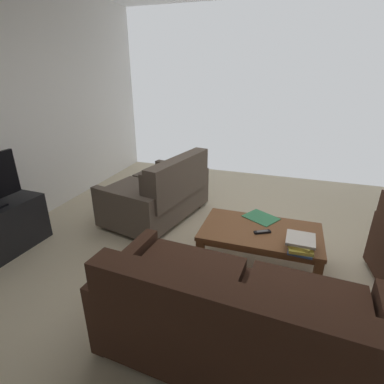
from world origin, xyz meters
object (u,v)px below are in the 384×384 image
(book_stack, at_px, (301,243))
(coffee_table, at_px, (260,236))
(loveseat_near, at_px, (160,193))
(tv_remote, at_px, (262,232))
(sofa_main, at_px, (234,321))
(loose_magazine, at_px, (261,218))

(book_stack, bearing_deg, coffee_table, -31.21)
(loveseat_near, distance_m, coffee_table, 1.52)
(tv_remote, bearing_deg, book_stack, 154.22)
(sofa_main, height_order, loose_magazine, sofa_main)
(loveseat_near, height_order, loose_magazine, loveseat_near)
(sofa_main, xyz_separation_m, loose_magazine, (-0.01, -1.40, 0.05))
(loveseat_near, height_order, coffee_table, loveseat_near)
(loveseat_near, height_order, tv_remote, loveseat_near)
(tv_remote, height_order, loose_magazine, tv_remote)
(sofa_main, height_order, coffee_table, sofa_main)
(book_stack, distance_m, loose_magazine, 0.61)
(coffee_table, distance_m, book_stack, 0.43)
(book_stack, bearing_deg, tv_remote, -25.78)
(loose_magazine, bearing_deg, sofa_main, 30.15)
(loveseat_near, height_order, book_stack, loveseat_near)
(tv_remote, bearing_deg, loveseat_near, -27.73)
(tv_remote, relative_size, loose_magazine, 0.51)
(sofa_main, bearing_deg, book_stack, -112.96)
(sofa_main, distance_m, loose_magazine, 1.40)
(loveseat_near, relative_size, loose_magazine, 4.75)
(sofa_main, bearing_deg, coffee_table, -91.75)
(sofa_main, height_order, book_stack, sofa_main)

